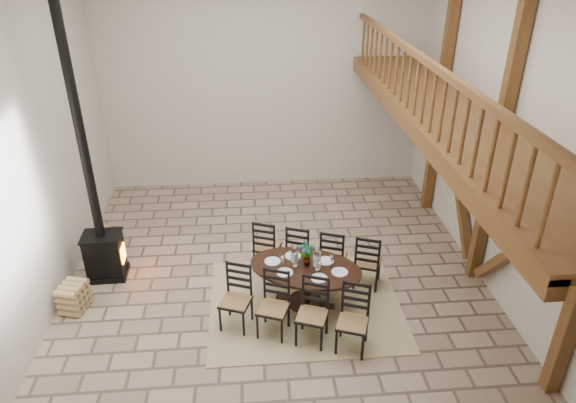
{
  "coord_description": "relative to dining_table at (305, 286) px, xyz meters",
  "views": [
    {
      "loc": [
        -0.41,
        -6.97,
        5.29
      ],
      "look_at": [
        0.21,
        0.4,
        1.36
      ],
      "focal_mm": 32.0,
      "sensor_mm": 36.0,
      "label": 1
    }
  ],
  "objects": [
    {
      "name": "ground",
      "position": [
        -0.4,
        0.55,
        -0.37
      ],
      "size": [
        8.0,
        8.0,
        0.0
      ],
      "primitive_type": "plane",
      "color": "tan",
      "rests_on": "ground"
    },
    {
      "name": "room_shell",
      "position": [
        0.79,
        0.55,
        2.65
      ],
      "size": [
        7.02,
        8.02,
        5.01
      ],
      "color": "beige",
      "rests_on": "ground"
    },
    {
      "name": "rug",
      "position": [
        -0.0,
        -0.0,
        -0.36
      ],
      "size": [
        3.0,
        2.5,
        0.02
      ],
      "primitive_type": "cube",
      "color": "tan",
      "rests_on": "ground"
    },
    {
      "name": "dining_table",
      "position": [
        0.0,
        0.0,
        0.0
      ],
      "size": [
        2.7,
        2.57,
        1.13
      ],
      "rotation": [
        0.0,
        0.0,
        -0.36
      ],
      "color": "black",
      "rests_on": "ground"
    },
    {
      "name": "wood_stove",
      "position": [
        -3.29,
        1.04,
        0.76
      ],
      "size": [
        0.66,
        0.51,
        5.0
      ],
      "rotation": [
        0.0,
        0.0,
        0.03
      ],
      "color": "black",
      "rests_on": "ground"
    },
    {
      "name": "log_basket",
      "position": [
        -3.45,
        1.84,
        -0.17
      ],
      "size": [
        0.56,
        0.56,
        0.46
      ],
      "rotation": [
        0.0,
        0.0,
        0.34
      ],
      "color": "brown",
      "rests_on": "ground"
    },
    {
      "name": "log_stack",
      "position": [
        -3.6,
        0.18,
        -0.13
      ],
      "size": [
        0.45,
        0.54,
        0.47
      ],
      "rotation": [
        0.0,
        0.0,
        -0.25
      ],
      "color": "tan",
      "rests_on": "ground"
    }
  ]
}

